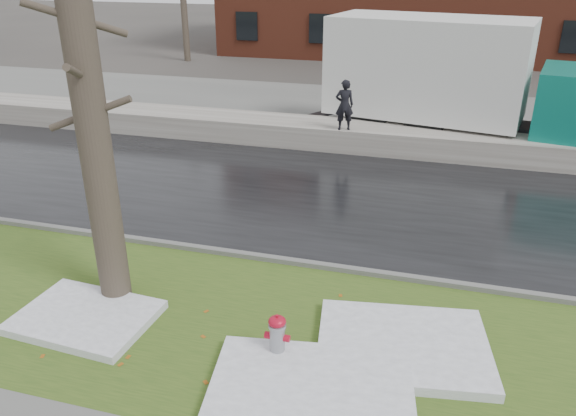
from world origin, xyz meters
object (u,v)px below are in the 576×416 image
(tree, at_px, (91,118))
(box_truck, at_px, (466,80))
(worker, at_px, (344,105))
(fire_hydrant, at_px, (277,336))

(tree, height_order, box_truck, tree)
(box_truck, height_order, worker, box_truck)
(fire_hydrant, xyz_separation_m, worker, (-0.87, 9.92, 1.05))
(fire_hydrant, bearing_deg, tree, 165.30)
(fire_hydrant, distance_m, tree, 4.40)
(fire_hydrant, relative_size, box_truck, 0.07)
(tree, relative_size, box_truck, 0.55)
(tree, bearing_deg, box_truck, 62.25)
(box_truck, xyz_separation_m, worker, (-3.45, -1.99, -0.55))
(worker, bearing_deg, tree, 57.09)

